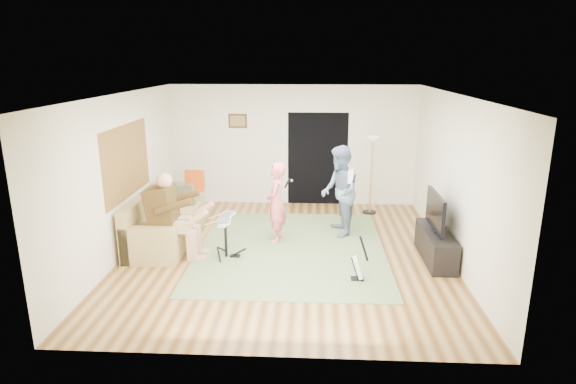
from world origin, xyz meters
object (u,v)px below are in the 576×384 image
(singer, at_px, (276,203))
(dining_chair, at_px, (193,202))
(guitar_spare, at_px, (358,268))
(torchiere_lamp, at_px, (372,161))
(guitarist, at_px, (340,191))
(sofa, at_px, (161,226))
(drum_kit, at_px, (226,239))
(television, at_px, (435,211))
(tv_cabinet, at_px, (436,245))

(singer, bearing_deg, dining_chair, -119.85)
(singer, distance_m, guitar_spare, 2.14)
(singer, distance_m, torchiere_lamp, 2.64)
(guitarist, bearing_deg, guitar_spare, -1.36)
(guitarist, distance_m, dining_chair, 3.15)
(guitar_spare, xyz_separation_m, torchiere_lamp, (0.55, 3.34, 0.95))
(sofa, height_order, drum_kit, sofa)
(sofa, distance_m, drum_kit, 1.45)
(drum_kit, xyz_separation_m, television, (3.45, 0.09, 0.53))
(guitarist, bearing_deg, dining_chair, -112.90)
(dining_chair, distance_m, tv_cabinet, 4.94)
(sofa, height_order, torchiere_lamp, torchiere_lamp)
(singer, bearing_deg, guitar_spare, 44.72)
(drum_kit, distance_m, torchiere_lamp, 3.83)
(guitar_spare, relative_size, television, 0.69)
(drum_kit, bearing_deg, television, 1.53)
(dining_chair, distance_m, television, 4.92)
(sofa, bearing_deg, guitar_spare, -22.19)
(sofa, distance_m, torchiere_lamp, 4.52)
(torchiere_lamp, height_order, tv_cabinet, torchiere_lamp)
(singer, relative_size, tv_cabinet, 1.05)
(tv_cabinet, xyz_separation_m, television, (-0.05, 0.00, 0.60))
(drum_kit, relative_size, singer, 0.50)
(drum_kit, relative_size, dining_chair, 0.74)
(guitar_spare, relative_size, torchiere_lamp, 0.43)
(guitar_spare, bearing_deg, drum_kit, 160.62)
(dining_chair, xyz_separation_m, tv_cabinet, (4.54, -1.94, -0.11))
(drum_kit, height_order, guitarist, guitarist)
(television, bearing_deg, tv_cabinet, 0.00)
(guitarist, relative_size, television, 1.65)
(guitarist, xyz_separation_m, guitar_spare, (0.20, -1.94, -0.65))
(guitar_spare, bearing_deg, torchiere_lamp, 80.73)
(sofa, xyz_separation_m, guitar_spare, (3.45, -1.41, -0.10))
(torchiere_lamp, distance_m, dining_chair, 3.86)
(drum_kit, distance_m, guitar_spare, 2.28)
(guitar_spare, height_order, dining_chair, dining_chair)
(singer, height_order, tv_cabinet, singer)
(sofa, height_order, dining_chair, dining_chair)
(singer, bearing_deg, drum_kit, -40.48)
(guitarist, distance_m, guitar_spare, 2.06)
(drum_kit, distance_m, television, 3.49)
(dining_chair, bearing_deg, singer, -29.91)
(sofa, relative_size, guitarist, 1.30)
(guitarist, distance_m, torchiere_lamp, 1.61)
(drum_kit, relative_size, television, 0.71)
(sofa, height_order, tv_cabinet, sofa)
(sofa, xyz_separation_m, torchiere_lamp, (3.99, 1.94, 0.85))
(guitar_spare, distance_m, television, 1.68)
(dining_chair, bearing_deg, sofa, -96.82)
(guitar_spare, xyz_separation_m, television, (1.30, 0.85, 0.65))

